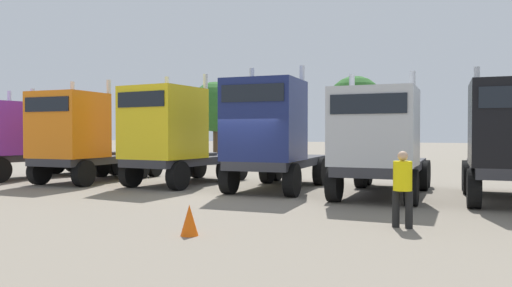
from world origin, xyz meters
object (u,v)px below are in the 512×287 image
semi_truck_yellow (171,135)px  visitor_in_hivis (403,184)px  semi_truck_silver (379,143)px  semi_truck_purple (12,140)px  semi_truck_orange (80,137)px  traffic_cone_near (189,220)px  semi_truck_navy (271,135)px

semi_truck_yellow → visitor_in_hivis: 10.66m
semi_truck_yellow → semi_truck_silver: size_ratio=0.87×
semi_truck_purple → semi_truck_yellow: 8.09m
semi_truck_orange → traffic_cone_near: bearing=51.2°
semi_truck_yellow → traffic_cone_near: semi_truck_yellow is taller
semi_truck_orange → semi_truck_navy: semi_truck_navy is taller
semi_truck_navy → visitor_in_hivis: size_ratio=3.87×
semi_truck_purple → visitor_in_hivis: size_ratio=4.05×
semi_truck_purple → traffic_cone_near: bearing=72.6°
semi_truck_yellow → visitor_in_hivis: semi_truck_yellow is taller
semi_truck_purple → semi_truck_silver: 16.06m
traffic_cone_near → semi_truck_silver: bearing=73.2°
semi_truck_navy → traffic_cone_near: 7.81m
semi_truck_orange → traffic_cone_near: size_ratio=9.97×
visitor_in_hivis → semi_truck_orange: bearing=77.9°
semi_truck_purple → semi_truck_silver: (16.05, 0.62, -0.01)m
semi_truck_navy → semi_truck_silver: bearing=81.4°
semi_truck_purple → traffic_cone_near: 15.44m
semi_truck_navy → visitor_in_hivis: semi_truck_navy is taller
semi_truck_yellow → traffic_cone_near: bearing=39.6°
semi_truck_purple → traffic_cone_near: size_ratio=10.79×
semi_truck_purple → semi_truck_silver: semi_truck_purple is taller
semi_truck_navy → visitor_in_hivis: (5.27, -4.76, -1.02)m
semi_truck_navy → traffic_cone_near: bearing=6.6°
semi_truck_orange → semi_truck_silver: bearing=88.1°
semi_truck_orange → visitor_in_hivis: (13.51, -4.01, -0.93)m
semi_truck_purple → visitor_in_hivis: 17.99m
traffic_cone_near → semi_truck_orange: bearing=145.7°
semi_truck_yellow → semi_truck_navy: (4.22, 0.02, -0.02)m
semi_truck_purple → visitor_in_hivis: bearing=85.6°
semi_truck_navy → semi_truck_purple: bearing=-91.6°
semi_truck_silver → visitor_in_hivis: bearing=15.0°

